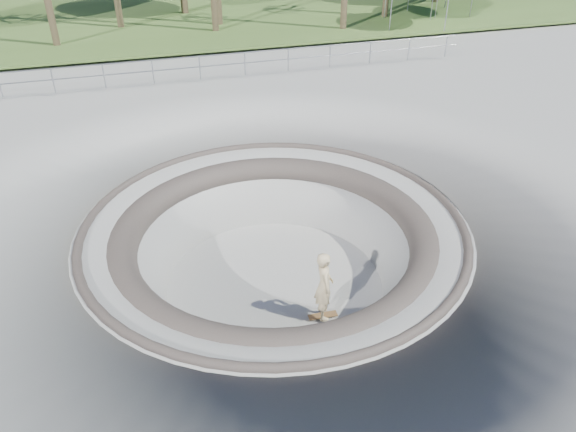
% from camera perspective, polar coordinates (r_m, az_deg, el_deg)
% --- Properties ---
extents(ground, '(180.00, 180.00, 0.00)m').
position_cam_1_polar(ground, '(14.89, -1.45, -0.93)').
color(ground, '#A3A39E').
rests_on(ground, ground).
extents(skate_bowl, '(14.00, 14.00, 4.10)m').
position_cam_1_polar(skate_bowl, '(15.95, -1.36, -6.46)').
color(skate_bowl, '#A3A39E').
rests_on(skate_bowl, ground).
extents(distant_hills, '(103.20, 45.00, 28.60)m').
position_cam_1_polar(distant_hills, '(71.22, -11.30, 19.18)').
color(distant_hills, olive).
rests_on(distant_hills, ground).
extents(safety_railing, '(25.00, 0.06, 1.03)m').
position_cam_1_polar(safety_railing, '(25.39, -8.96, 14.68)').
color(safety_railing, gray).
rests_on(safety_railing, ground).
extents(skateboard, '(0.78, 0.26, 0.08)m').
position_cam_1_polar(skateboard, '(14.84, 3.56, -10.05)').
color(skateboard, brown).
rests_on(skateboard, ground).
extents(skater, '(0.56, 0.77, 1.95)m').
position_cam_1_polar(skater, '(14.20, 3.69, -7.08)').
color(skater, beige).
rests_on(skater, skateboard).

